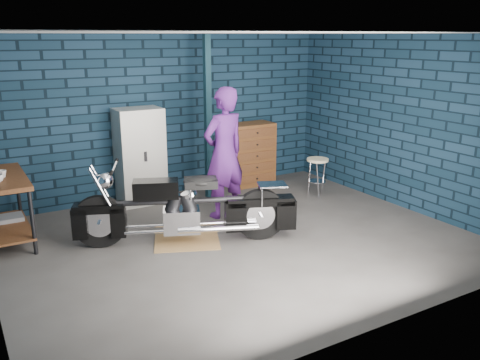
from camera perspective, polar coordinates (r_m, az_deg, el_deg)
The scene contains 12 objects.
ground at distance 6.90m, azimuth -0.19°, elevation -6.85°, with size 6.00×6.00×0.00m, color #4F4C49.
room_walls at distance 6.89m, azimuth -2.55°, elevation 9.51°, with size 6.02×5.01×2.71m.
support_post at distance 8.44m, azimuth -3.63°, elevation 6.89°, with size 0.10×0.10×2.70m, color #13313D.
workbench at distance 7.41m, azimuth -24.91°, elevation -3.01°, with size 0.60×1.40×0.91m, color brown.
drip_mat at distance 6.90m, azimuth -5.97°, elevation -6.91°, with size 0.86×0.64×0.01m, color olive.
motorcycle at distance 6.71m, azimuth -6.10°, elevation -2.62°, with size 2.49×0.68×1.10m, color black, non-canonical shape.
person at distance 7.57m, azimuth -1.81°, elevation 3.03°, with size 0.72×0.47×1.97m, color #511D70.
storage_bin at distance 7.74m, azimuth -24.68°, elevation -4.71°, with size 0.44×0.31×0.27m, color gray.
locker at distance 8.39m, azimuth -11.14°, elevation 2.61°, with size 0.73×0.52×1.56m, color beige.
tool_chest at distance 9.31m, azimuth 1.15°, elevation 2.89°, with size 0.86×0.48×1.14m, color brown.
shop_stool at distance 8.78m, azimuth 8.63°, elevation 0.29°, with size 0.36×0.36×0.66m, color beige, non-canonical shape.
cup_b at distance 7.21m, azimuth -25.13°, elevation 0.64°, with size 0.10×0.10×0.09m, color beige.
Camera 1 is at (-3.18, -5.51, 2.67)m, focal length 38.00 mm.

